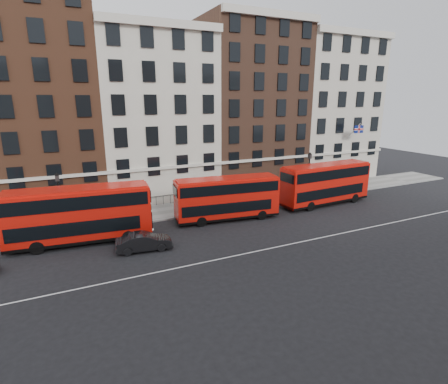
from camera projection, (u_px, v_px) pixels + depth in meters
name	position (u px, v px, depth m)	size (l,w,h in m)	color
ground	(218.00, 247.00, 27.78)	(120.00, 120.00, 0.00)	black
pavement	(177.00, 210.00, 36.92)	(80.00, 5.00, 0.15)	slate
kerb	(185.00, 217.00, 34.74)	(80.00, 0.30, 0.16)	gray
road_centre_line	(229.00, 257.00, 26.04)	(70.00, 0.12, 0.01)	white
building_terrace	(151.00, 109.00, 40.58)	(64.00, 11.95, 22.00)	#AEAA96
bus_b	(79.00, 214.00, 27.97)	(11.29, 3.79, 4.65)	red
bus_c	(227.00, 197.00, 33.49)	(10.22, 3.64, 4.20)	red
bus_d	(325.00, 183.00, 38.44)	(10.95, 3.19, 4.55)	red
car_front	(144.00, 242.00, 27.03)	(1.50, 4.30, 1.42)	black
lamp_post_left	(60.00, 200.00, 29.81)	(0.44, 0.44, 5.33)	black
lamp_post_right	(309.00, 173.00, 40.73)	(0.44, 0.44, 5.33)	black
traffic_light	(345.00, 173.00, 43.44)	(0.25, 0.45, 3.27)	black
iron_railings	(170.00, 199.00, 38.69)	(6.60, 0.06, 1.00)	black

